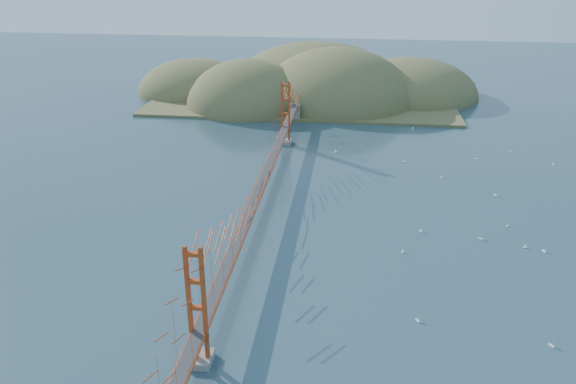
# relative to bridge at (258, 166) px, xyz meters

# --- Properties ---
(ground) EXTENTS (320.00, 320.00, 0.00)m
(ground) POSITION_rel_bridge_xyz_m (0.00, -0.18, -7.01)
(ground) COLOR #2D4A5B
(ground) RESTS_ON ground
(bridge) EXTENTS (2.20, 94.40, 12.00)m
(bridge) POSITION_rel_bridge_xyz_m (0.00, 0.00, 0.00)
(bridge) COLOR gray
(bridge) RESTS_ON ground
(far_headlands) EXTENTS (84.00, 58.00, 25.00)m
(far_headlands) POSITION_rel_bridge_xyz_m (2.21, 68.33, -7.01)
(far_headlands) COLOR brown
(far_headlands) RESTS_ON ground
(sailboat_12) EXTENTS (0.58, 0.54, 0.65)m
(sailboat_12) POSITION_rel_bridge_xyz_m (21.30, 22.85, -6.86)
(sailboat_12) COLOR white
(sailboat_12) RESTS_ON ground
(sailboat_10) EXTENTS (0.62, 0.62, 0.67)m
(sailboat_10) POSITION_rel_bridge_xyz_m (19.60, -21.83, -6.86)
(sailboat_10) COLOR white
(sailboat_10) RESTS_ON ground
(sailboat_14) EXTENTS (0.44, 0.54, 0.64)m
(sailboat_14) POSITION_rel_bridge_xyz_m (19.02, -8.30, -6.86)
(sailboat_14) COLOR white
(sailboat_14) RESTS_ON ground
(sailboat_2) EXTENTS (0.69, 0.69, 0.75)m
(sailboat_2) POSITION_rel_bridge_xyz_m (28.95, -3.83, -6.85)
(sailboat_2) COLOR white
(sailboat_2) RESTS_ON ground
(sailboat_4) EXTENTS (0.59, 0.59, 0.61)m
(sailboat_4) POSITION_rel_bridge_xyz_m (33.08, 0.16, -6.87)
(sailboat_4) COLOR white
(sailboat_4) RESTS_ON ground
(sailboat_0) EXTENTS (0.51, 0.53, 0.60)m
(sailboat_0) POSITION_rel_bridge_xyz_m (21.68, -2.54, -6.87)
(sailboat_0) COLOR white
(sailboat_0) RESTS_ON ground
(sailboat_16) EXTENTS (0.60, 0.60, 0.63)m
(sailboat_16) POSITION_rel_bridge_xyz_m (26.74, 16.50, -6.86)
(sailboat_16) COLOR white
(sailboat_16) RESTS_ON ground
(sailboat_5) EXTENTS (0.65, 0.66, 0.74)m
(sailboat_5) POSITION_rel_bridge_xyz_m (35.97, -6.07, -6.85)
(sailboat_5) COLOR white
(sailboat_5) RESTS_ON ground
(sailboat_8) EXTENTS (0.48, 0.41, 0.55)m
(sailboat_8) POSITION_rel_bridge_xyz_m (40.25, 29.83, -6.88)
(sailboat_8) COLOR white
(sailboat_8) RESTS_ON ground
(sailboat_3) EXTENTS (0.66, 0.66, 0.73)m
(sailboat_3) POSITION_rel_bridge_xyz_m (9.41, 26.23, -6.85)
(sailboat_3) COLOR white
(sailboat_3) RESTS_ON ground
(sailboat_15) EXTENTS (0.54, 0.63, 0.72)m
(sailboat_15) POSITION_rel_bridge_xyz_m (24.17, 41.69, -6.85)
(sailboat_15) COLOR white
(sailboat_15) RESTS_ON ground
(sailboat_1) EXTENTS (0.62, 0.62, 0.66)m
(sailboat_1) POSITION_rel_bridge_xyz_m (33.69, 10.32, -6.86)
(sailboat_1) COLOR white
(sailboat_1) RESTS_ON ground
(sailboat_9) EXTENTS (0.46, 0.54, 0.62)m
(sailboat_9) POSITION_rel_bridge_xyz_m (46.03, 24.36, -6.87)
(sailboat_9) COLOR white
(sailboat_9) RESTS_ON ground
(sailboat_7) EXTENTS (0.69, 0.69, 0.73)m
(sailboat_7) POSITION_rel_bridge_xyz_m (33.71, 25.74, -6.85)
(sailboat_7) COLOR white
(sailboat_7) RESTS_ON ground
(sailboat_6) EXTENTS (0.65, 0.65, 0.69)m
(sailboat_6) POSITION_rel_bridge_xyz_m (31.52, -24.17, -6.86)
(sailboat_6) COLOR white
(sailboat_6) RESTS_ON ground
(sailboat_extra_0) EXTENTS (0.52, 0.46, 0.59)m
(sailboat_extra_0) POSITION_rel_bridge_xyz_m (33.91, -5.41, -6.87)
(sailboat_extra_0) COLOR white
(sailboat_extra_0) RESTS_ON ground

